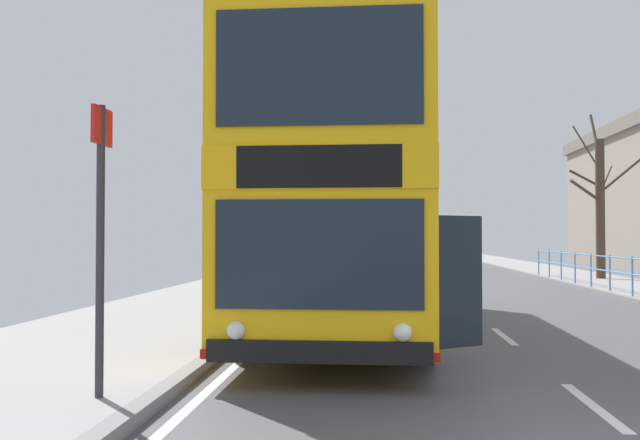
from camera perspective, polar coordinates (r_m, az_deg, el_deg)
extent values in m
cube|color=silver|center=(7.57, 21.52, -13.98)|extent=(0.12, 2.00, 0.00)
cube|color=silver|center=(12.18, 14.86, -9.20)|extent=(0.12, 2.00, 0.00)
cube|color=silver|center=(16.89, 11.95, -7.02)|extent=(0.12, 2.00, 0.00)
cube|color=silver|center=(21.65, 10.33, -5.79)|extent=(0.12, 2.00, 0.00)
cube|color=silver|center=(26.42, 9.30, -5.00)|extent=(0.12, 2.00, 0.00)
cube|color=silver|center=(31.19, 8.58, -4.45)|extent=(0.12, 2.00, 0.00)
cube|color=silver|center=(35.98, 8.05, -4.04)|extent=(0.12, 2.00, 0.00)
cube|color=silver|center=(40.77, 7.65, -3.73)|extent=(0.12, 2.00, 0.00)
cube|color=silver|center=(45.56, 7.34, -3.49)|extent=(0.12, 2.00, 0.00)
cube|color=silver|center=(50.35, 7.08, -3.29)|extent=(0.12, 2.00, 0.00)
cube|color=silver|center=(55.14, 6.87, -3.13)|extent=(0.12, 2.00, 0.00)
cube|color=#F4B20F|center=(12.86, 2.17, -3.20)|extent=(2.64, 11.01, 1.83)
cube|color=#F4B20F|center=(12.87, 2.17, 1.93)|extent=(2.65, 11.07, 0.48)
cube|color=#F4B20F|center=(12.98, 2.16, 6.66)|extent=(2.64, 11.01, 1.67)
cube|color=#D0970D|center=(13.13, 2.16, 10.44)|extent=(2.56, 10.68, 0.08)
cube|color=#19232D|center=(7.36, -0.12, -2.83)|extent=(2.22, 0.05, 1.17)
cube|color=black|center=(7.39, -0.13, 4.42)|extent=(1.77, 0.05, 0.46)
cube|color=#19232D|center=(7.58, -0.12, 12.50)|extent=(2.22, 0.05, 1.27)
cube|color=black|center=(7.45, -0.13, -10.79)|extent=(2.40, 0.10, 0.24)
cube|color=#B2140F|center=(12.91, 2.18, -6.98)|extent=(2.66, 11.07, 0.10)
cube|color=#19232D|center=(13.12, 7.81, -2.03)|extent=(0.11, 8.57, 0.95)
cube|color=#19232D|center=(12.99, 7.83, 7.04)|extent=(0.12, 9.89, 1.00)
cube|color=#19232D|center=(13.25, -3.28, -2.04)|extent=(0.11, 8.57, 0.95)
cube|color=#19232D|center=(13.12, -3.45, 6.94)|extent=(0.12, 9.89, 1.00)
sphere|color=white|center=(7.38, 6.80, -9.14)|extent=(0.20, 0.20, 0.20)
sphere|color=white|center=(7.54, -6.92, -8.97)|extent=(0.20, 0.20, 0.20)
cube|color=#19232D|center=(8.45, 11.08, -4.97)|extent=(0.68, 0.49, 1.57)
cube|color=black|center=(8.72, 8.65, -4.87)|extent=(0.11, 0.90, 1.57)
cylinder|color=black|center=(9.62, 8.42, -8.22)|extent=(0.31, 1.04, 1.04)
cylinder|color=black|center=(9.79, -6.05, -8.11)|extent=(0.31, 1.04, 1.04)
cylinder|color=black|center=(16.47, 7.08, -5.38)|extent=(0.31, 1.04, 1.04)
cylinder|color=black|center=(16.57, -1.36, -5.37)|extent=(0.31, 1.04, 1.04)
cylinder|color=#598CC6|center=(19.66, 24.26, -4.25)|extent=(0.05, 0.05, 1.02)
cylinder|color=#598CC6|center=(21.30, 22.69, -4.03)|extent=(0.05, 0.05, 1.02)
cylinder|color=#598CC6|center=(22.94, 21.36, -3.85)|extent=(0.05, 0.05, 1.02)
cylinder|color=#598CC6|center=(24.60, 20.20, -3.69)|extent=(0.05, 0.05, 1.02)
cylinder|color=#598CC6|center=(26.26, 19.19, -3.55)|extent=(0.05, 0.05, 1.02)
cylinder|color=#598CC6|center=(27.94, 18.30, -3.42)|extent=(0.05, 0.05, 1.02)
cylinder|color=#598CC6|center=(29.62, 17.51, -3.31)|extent=(0.05, 0.05, 1.02)
cylinder|color=#2D2D33|center=(6.96, -17.59, -2.40)|extent=(0.08, 0.08, 2.79)
cube|color=red|center=(7.06, -17.46, 7.34)|extent=(0.04, 0.44, 0.36)
cylinder|color=#423328|center=(27.71, 22.01, 0.88)|extent=(0.33, 0.33, 5.16)
cylinder|color=#423328|center=(27.31, 20.95, 2.26)|extent=(1.31, 0.68, 0.83)
cylinder|color=#423328|center=(27.85, 20.89, 3.21)|extent=(1.06, 0.55, 0.72)
cylinder|color=#423328|center=(28.46, 21.64, 6.40)|extent=(0.11, 1.15, 1.85)
cylinder|color=#423328|center=(28.28, 23.55, 3.45)|extent=(1.84, 0.57, 1.45)
cylinder|color=#423328|center=(28.30, 21.00, 5.55)|extent=(0.74, 1.13, 1.86)
cylinder|color=#423328|center=(28.71, 22.41, 3.08)|extent=(1.04, 1.71, 1.23)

